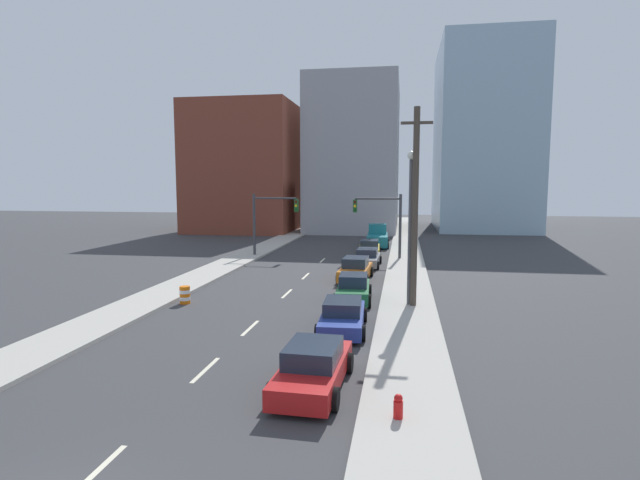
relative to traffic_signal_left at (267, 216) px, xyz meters
name	(u,v)px	position (x,y,z in m)	size (l,w,h in m)	color
sidewalk_left	(274,243)	(-1.84, 9.10, -3.57)	(2.92, 88.74, 0.17)	#ADA89E
sidewalk_right	(406,246)	(12.20, 9.10, -3.57)	(2.92, 88.74, 0.17)	#ADA89E
lane_stripe_at_2m	(95,473)	(5.18, -33.27, -3.65)	(0.16, 2.40, 0.01)	beige
lane_stripe_at_8m	(206,370)	(5.18, -26.92, -3.65)	(0.16, 2.40, 0.01)	beige
lane_stripe_at_14m	(250,328)	(5.18, -21.75, -3.65)	(0.16, 2.40, 0.01)	beige
lane_stripe_at_21m	(287,294)	(5.18, -14.57, -3.65)	(0.16, 2.40, 0.01)	beige
lane_stripe_at_26m	(306,276)	(5.18, -8.80, -3.65)	(0.16, 2.40, 0.01)	beige
lane_stripe_at_34m	(322,260)	(5.18, -1.41, -3.65)	(0.16, 2.40, 0.01)	beige
building_brick_left	(248,169)	(-9.74, 25.14, 4.98)	(14.00, 16.00, 17.26)	brown
building_office_center	(356,158)	(5.01, 29.14, 6.59)	(12.00, 20.00, 20.48)	#99999E
building_glass_right	(483,138)	(23.07, 33.14, 9.36)	(13.00, 20.00, 26.01)	#99B7CC
traffic_signal_left	(267,216)	(0.00, 0.00, 0.00)	(4.15, 0.35, 5.62)	#38383D
traffic_signal_right	(386,217)	(10.42, 0.00, 0.00)	(4.15, 0.35, 5.62)	#38383D
utility_pole_right_mid	(415,207)	(12.48, -16.89, 1.63)	(1.60, 0.32, 10.31)	#473D33
traffic_barrel	(185,295)	(0.28, -17.87, -3.18)	(0.56, 0.56, 0.95)	orange
street_lamp	(410,218)	(12.26, -16.65, 1.08)	(0.44, 0.44, 8.13)	#4C4C51
fire_hydrant	(398,409)	(11.85, -29.80, -3.24)	(0.26, 0.26, 0.84)	red
sedan_red	(313,367)	(9.16, -27.80, -2.98)	(2.23, 4.86, 1.45)	red
sedan_blue	(343,316)	(9.32, -21.33, -3.02)	(2.29, 4.87, 1.36)	navy
sedan_green	(353,289)	(9.25, -15.85, -2.96)	(2.18, 4.39, 1.52)	#1E6033
sedan_orange	(355,270)	(8.77, -9.62, -2.95)	(2.24, 4.78, 1.55)	orange
sedan_gray	(367,258)	(9.16, -3.77, -3.01)	(2.13, 4.71, 1.41)	slate
sedan_yellow	(369,249)	(8.93, 1.92, -2.98)	(2.25, 4.88, 1.46)	gold
pickup_truck_teal	(377,238)	(9.28, 9.12, -2.73)	(2.53, 5.85, 2.30)	#196B75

